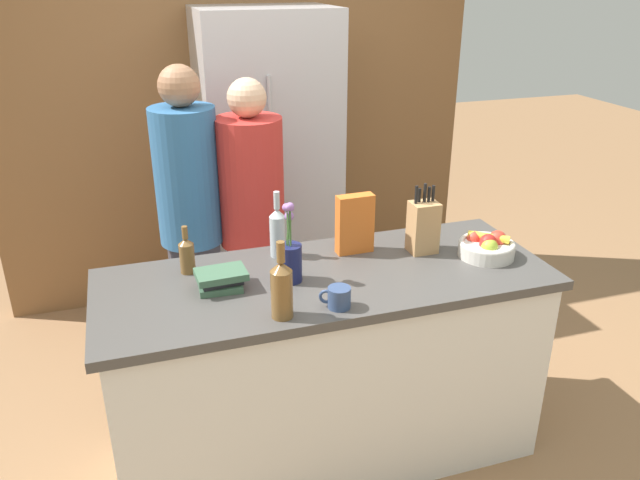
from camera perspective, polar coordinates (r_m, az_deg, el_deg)
ground_plane at (r=3.07m, az=0.54°, el=-18.37°), size 14.00×14.00×0.00m
kitchen_island at (r=2.79m, az=0.57°, el=-11.47°), size 1.86×0.71×0.90m
back_wall_wood at (r=4.08m, az=-7.52°, el=12.83°), size 3.06×0.12×2.60m
refrigerator at (r=3.85m, az=-4.69°, el=6.59°), size 0.78×0.62×1.86m
fruit_bowl at (r=2.80m, az=15.04°, el=-0.56°), size 0.24×0.24×0.11m
knife_block at (r=2.76m, az=9.42°, el=1.24°), size 0.12×0.10×0.31m
flower_vase at (r=2.47m, az=-2.75°, el=-1.62°), size 0.10×0.10×0.34m
cereal_box at (r=2.71m, az=3.20°, el=1.47°), size 0.16×0.06×0.26m
coffee_mug at (r=2.31m, az=1.70°, el=-5.27°), size 0.12×0.09×0.08m
book_stack at (r=2.46m, az=-9.06°, el=-3.58°), size 0.20×0.14×0.08m
bottle_oil at (r=2.68m, az=-3.90°, el=0.83°), size 0.07×0.07×0.29m
bottle_vinegar at (r=2.60m, az=-12.08°, el=-1.30°), size 0.06×0.06×0.20m
bottle_wine at (r=2.21m, az=-3.52°, el=-4.40°), size 0.08×0.08×0.29m
person_at_sink at (r=3.13m, az=-11.76°, el=2.33°), size 0.31×0.31×1.66m
person_in_blue at (r=3.15m, az=-6.20°, el=1.94°), size 0.33×0.33×1.59m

